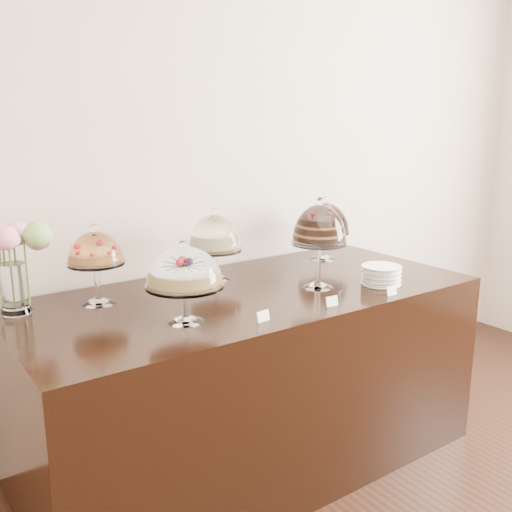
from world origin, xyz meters
TOP-DOWN VIEW (x-y plane):
  - wall_back at (0.00, 3.00)m, footprint 5.00×0.04m
  - display_counter at (-0.27, 2.45)m, footprint 2.20×1.00m
  - cake_stand_sugar_sponge at (-0.72, 2.25)m, footprint 0.31×0.31m
  - cake_stand_choco_layer at (0.03, 2.31)m, footprint 0.27×0.27m
  - cake_stand_cheesecake at (-0.30, 2.72)m, footprint 0.27×0.27m
  - cake_stand_dark_choco at (0.44, 2.73)m, footprint 0.30×0.30m
  - cake_stand_fruit_tart at (-0.93, 2.68)m, footprint 0.25×0.25m
  - flower_vase at (-1.24, 2.75)m, footprint 0.33×0.29m
  - plate_stack at (0.32, 2.16)m, footprint 0.19×0.19m
  - price_card_left at (-0.47, 2.07)m, footprint 0.06×0.02m
  - price_card_right at (0.23, 2.01)m, footprint 0.06×0.02m
  - price_card_extra at (-0.11, 2.05)m, footprint 0.06×0.02m

SIDE VIEW (x-z plane):
  - display_counter at x=-0.27m, z-range 0.00..0.90m
  - price_card_left at x=-0.47m, z-range 0.90..0.94m
  - price_card_right at x=0.23m, z-range 0.90..0.94m
  - price_card_extra at x=-0.11m, z-range 0.90..0.94m
  - plate_stack at x=0.32m, z-range 0.90..0.99m
  - cake_stand_sugar_sponge at x=-0.72m, z-range 0.94..1.28m
  - cake_stand_cheesecake at x=-0.30m, z-range 0.94..1.31m
  - cake_stand_dark_choco at x=0.44m, z-range 0.94..1.31m
  - cake_stand_fruit_tart at x=-0.93m, z-range 0.95..1.31m
  - flower_vase at x=-1.24m, z-range 0.96..1.36m
  - cake_stand_choco_layer at x=0.03m, z-range 0.97..1.41m
  - wall_back at x=0.00m, z-range 0.00..3.00m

